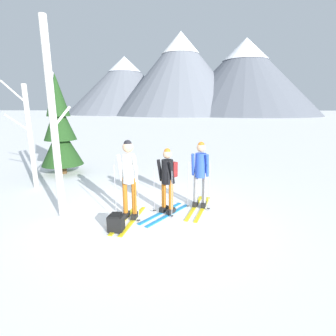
# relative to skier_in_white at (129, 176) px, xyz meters

# --- Properties ---
(ground_plane) EXTENTS (400.00, 400.00, 0.00)m
(ground_plane) POSITION_rel_skier_in_white_xyz_m (0.63, 0.34, -1.05)
(ground_plane) COLOR white
(skier_in_white) EXTENTS (0.60, 1.63, 1.86)m
(skier_in_white) POSITION_rel_skier_in_white_xyz_m (0.00, 0.00, 0.00)
(skier_in_white) COLOR yellow
(skier_in_white) RESTS_ON ground
(skier_in_black) EXTENTS (1.15, 1.54, 1.63)m
(skier_in_black) POSITION_rel_skier_in_white_xyz_m (0.86, 0.40, -0.14)
(skier_in_black) COLOR #1E84D1
(skier_in_black) RESTS_ON ground
(skier_in_blue) EXTENTS (0.75, 1.78, 1.73)m
(skier_in_blue) POSITION_rel_skier_in_white_xyz_m (1.67, 0.83, -0.10)
(skier_in_blue) COLOR yellow
(skier_in_blue) RESTS_ON ground
(pine_tree_near) EXTENTS (1.56, 1.56, 3.78)m
(pine_tree_near) POSITION_rel_skier_in_white_xyz_m (-3.51, 3.99, 0.68)
(pine_tree_near) COLOR #51381E
(pine_tree_near) RESTS_ON ground
(birch_tree_tall) EXTENTS (0.55, 1.12, 3.32)m
(birch_tree_tall) POSITION_rel_skier_in_white_xyz_m (-3.56, 2.11, 0.66)
(birch_tree_tall) COLOR silver
(birch_tree_tall) RESTS_ON ground
(birch_tree_slender) EXTENTS (0.66, 0.85, 4.41)m
(birch_tree_slender) POSITION_rel_skier_in_white_xyz_m (-1.66, 0.06, 1.18)
(birch_tree_slender) COLOR silver
(birch_tree_slender) RESTS_ON ground
(backpack_on_snow_front) EXTENTS (0.34, 0.28, 0.38)m
(backpack_on_snow_front) POSITION_rel_skier_in_white_xyz_m (-0.16, -0.63, -0.86)
(backpack_on_snow_front) COLOR black
(backpack_on_snow_front) RESTS_ON ground
(mountain_ridge_distant) EXTENTS (85.78, 55.36, 25.62)m
(mountain_ridge_distant) POSITION_rel_skier_in_white_xyz_m (1.47, 84.28, 10.82)
(mountain_ridge_distant) COLOR slate
(mountain_ridge_distant) RESTS_ON ground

